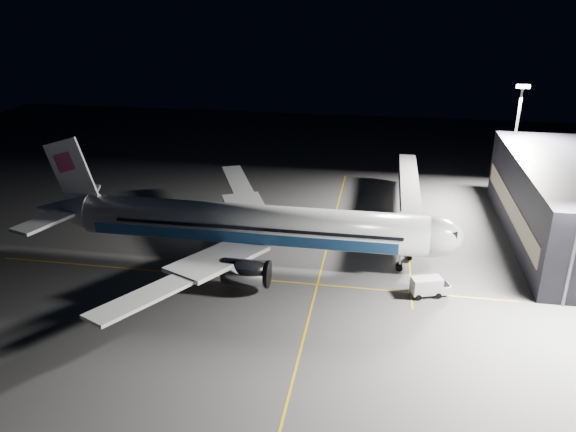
# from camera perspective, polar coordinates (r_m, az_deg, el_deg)

# --- Properties ---
(ground) EXTENTS (200.00, 200.00, 0.00)m
(ground) POSITION_cam_1_polar(r_m,az_deg,el_deg) (80.33, -3.58, -4.32)
(ground) COLOR #4C4C4F
(ground) RESTS_ON ground
(guide_line_main) EXTENTS (0.25, 80.00, 0.01)m
(guide_line_main) POSITION_cam_1_polar(r_m,az_deg,el_deg) (78.78, 3.54, -4.88)
(guide_line_main) COLOR gold
(guide_line_main) RESTS_ON ground
(guide_line_cross) EXTENTS (70.00, 0.25, 0.01)m
(guide_line_cross) POSITION_cam_1_polar(r_m,az_deg,el_deg) (75.17, -4.64, -6.32)
(guide_line_cross) COLOR gold
(guide_line_cross) RESTS_ON ground
(guide_line_side) EXTENTS (0.25, 40.00, 0.01)m
(guide_line_side) POSITION_cam_1_polar(r_m,az_deg,el_deg) (87.59, 12.13, -2.46)
(guide_line_side) COLOR gold
(guide_line_side) RESTS_ON ground
(airliner) EXTENTS (61.48, 54.22, 16.64)m
(airliner) POSITION_cam_1_polar(r_m,az_deg,el_deg) (78.41, -4.44, -0.88)
(airliner) COLOR silver
(airliner) RESTS_ON ground
(terminal) EXTENTS (18.12, 40.00, 12.00)m
(terminal) POSITION_cam_1_polar(r_m,az_deg,el_deg) (93.47, 27.19, 1.06)
(terminal) COLOR black
(terminal) RESTS_ON ground
(jet_bridge) EXTENTS (3.60, 34.40, 6.30)m
(jet_bridge) POSITION_cam_1_polar(r_m,az_deg,el_deg) (93.37, 12.23, 2.13)
(jet_bridge) COLOR #B2B2B7
(jet_bridge) RESTS_ON ground
(floodlight_mast_north) EXTENTS (2.40, 0.68, 20.70)m
(floodlight_mast_north) POSITION_cam_1_polar(r_m,az_deg,el_deg) (106.90, 22.13, 7.90)
(floodlight_mast_north) COLOR #59595E
(floodlight_mast_north) RESTS_ON ground
(service_truck) EXTENTS (5.16, 3.38, 2.46)m
(service_truck) POSITION_cam_1_polar(r_m,az_deg,el_deg) (72.60, 14.20, -6.91)
(service_truck) COLOR white
(service_truck) RESTS_ON ground
(baggage_tug) EXTENTS (2.81, 2.47, 1.75)m
(baggage_tug) POSITION_cam_1_polar(r_m,az_deg,el_deg) (96.39, -7.75, 0.69)
(baggage_tug) COLOR black
(baggage_tug) RESTS_ON ground
(safety_cone_a) EXTENTS (0.41, 0.41, 0.62)m
(safety_cone_a) POSITION_cam_1_polar(r_m,az_deg,el_deg) (85.68, -5.03, -2.37)
(safety_cone_a) COLOR #F1390A
(safety_cone_a) RESTS_ON ground
(safety_cone_b) EXTENTS (0.43, 0.43, 0.65)m
(safety_cone_b) POSITION_cam_1_polar(r_m,az_deg,el_deg) (83.87, -2.35, -2.85)
(safety_cone_b) COLOR #F1390A
(safety_cone_b) RESTS_ON ground
(safety_cone_c) EXTENTS (0.35, 0.35, 0.52)m
(safety_cone_c) POSITION_cam_1_polar(r_m,az_deg,el_deg) (86.85, -2.65, -1.99)
(safety_cone_c) COLOR #F1390A
(safety_cone_c) RESTS_ON ground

